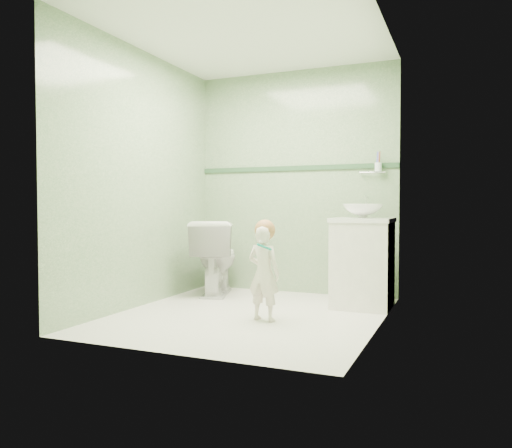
% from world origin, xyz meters
% --- Properties ---
extents(ground, '(2.50, 2.50, 0.00)m').
position_xyz_m(ground, '(0.00, 0.00, 0.00)').
color(ground, silver).
rests_on(ground, ground).
extents(room_shell, '(2.50, 2.54, 2.40)m').
position_xyz_m(room_shell, '(0.00, 0.00, 1.20)').
color(room_shell, gray).
rests_on(room_shell, ground).
extents(trim_stripe, '(2.20, 0.02, 0.05)m').
position_xyz_m(trim_stripe, '(0.00, 1.24, 1.35)').
color(trim_stripe, '#2E5233').
rests_on(trim_stripe, room_shell).
extents(vanity, '(0.52, 0.50, 0.80)m').
position_xyz_m(vanity, '(0.84, 0.70, 0.40)').
color(vanity, silver).
rests_on(vanity, ground).
extents(counter, '(0.54, 0.52, 0.04)m').
position_xyz_m(counter, '(0.84, 0.70, 0.81)').
color(counter, white).
rests_on(counter, vanity).
extents(basin, '(0.37, 0.37, 0.13)m').
position_xyz_m(basin, '(0.84, 0.70, 0.89)').
color(basin, white).
rests_on(basin, counter).
extents(faucet, '(0.03, 0.13, 0.18)m').
position_xyz_m(faucet, '(0.84, 0.89, 0.97)').
color(faucet, silver).
rests_on(faucet, counter).
extents(cup_holder, '(0.26, 0.07, 0.21)m').
position_xyz_m(cup_holder, '(0.89, 1.18, 1.33)').
color(cup_holder, silver).
rests_on(cup_holder, room_shell).
extents(toilet, '(0.65, 0.87, 0.79)m').
position_xyz_m(toilet, '(-0.74, 0.80, 0.39)').
color(toilet, white).
rests_on(toilet, ground).
extents(toddler, '(0.31, 0.22, 0.78)m').
position_xyz_m(toddler, '(0.19, -0.15, 0.39)').
color(toddler, white).
rests_on(toddler, ground).
extents(hair_cap, '(0.17, 0.17, 0.17)m').
position_xyz_m(hair_cap, '(0.19, -0.12, 0.74)').
color(hair_cap, '#AA7040').
rests_on(hair_cap, toddler).
extents(teal_toothbrush, '(0.11, 0.14, 0.08)m').
position_xyz_m(teal_toothbrush, '(0.25, -0.28, 0.62)').
color(teal_toothbrush, '#0C907E').
rests_on(teal_toothbrush, toddler).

